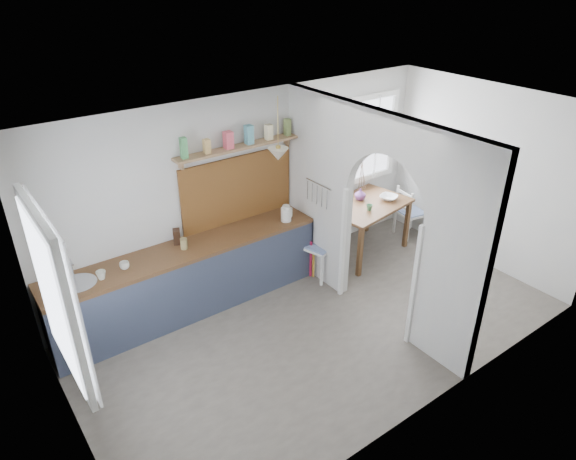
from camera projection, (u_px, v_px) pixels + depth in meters
floor at (323, 326)px, 6.36m from camera, size 5.80×3.20×0.01m
ceiling at (332, 120)px, 5.14m from camera, size 5.80×3.20×0.01m
walls at (327, 234)px, 5.75m from camera, size 5.81×3.21×2.60m
partition at (369, 204)px, 6.08m from camera, size 0.12×3.20×2.60m
kitchen_window at (53, 297)px, 4.09m from camera, size 0.10×1.16×1.50m
nook_window at (353, 143)px, 7.66m from camera, size 1.76×0.10×1.30m
counter at (189, 277)px, 6.50m from camera, size 3.50×0.60×0.90m
sink at (78, 284)px, 5.60m from camera, size 0.40×0.40×0.02m
backsplash at (238, 189)px, 6.74m from camera, size 1.65×0.03×0.90m
shelf at (239, 143)px, 6.38m from camera, size 1.75×0.20×0.21m
pendant_lamp at (278, 154)px, 6.37m from camera, size 0.26×0.26×0.16m
utensil_rail at (319, 184)px, 6.64m from camera, size 0.02×0.50×0.02m
dining_table at (364, 228)px, 7.80m from camera, size 1.43×1.07×0.82m
chair_left at (319, 244)px, 7.18m from camera, size 0.55×0.55×0.99m
chair_right at (411, 212)px, 8.26m from camera, size 0.44×0.44×0.84m
kettle at (286, 213)px, 6.87m from camera, size 0.23×0.21×0.23m
mug_a at (101, 275)px, 5.65m from camera, size 0.14×0.14×0.10m
mug_b at (124, 266)px, 5.83m from camera, size 0.14×0.14×0.09m
knife_block at (177, 237)px, 6.33m from camera, size 0.13×0.14×0.19m
jar at (184, 244)px, 6.23m from camera, size 0.11×0.11×0.14m
towel_magenta at (311, 260)px, 7.23m from camera, size 0.02×0.03×0.57m
towel_orange at (313, 263)px, 7.20m from camera, size 0.02×0.03×0.46m
bowl at (389, 197)px, 7.72m from camera, size 0.34×0.34×0.06m
table_cup at (369, 207)px, 7.38m from camera, size 0.12×0.12×0.09m
plate at (345, 210)px, 7.38m from camera, size 0.18×0.18×0.01m
vase at (360, 194)px, 7.69m from camera, size 0.22×0.22×0.18m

